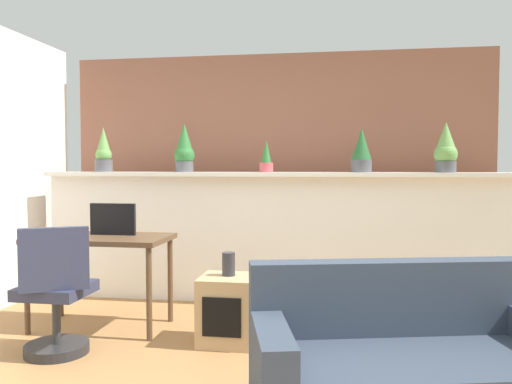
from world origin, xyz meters
The scene contains 14 objects.
divider_wall centered at (0.00, 2.00, 0.61)m, with size 4.43×0.16×1.22m, color white.
plant_shelf centered at (0.00, 1.96, 1.24)m, with size 4.43×0.34×0.04m, color white.
brick_wall_behind centered at (0.00, 2.60, 1.25)m, with size 4.43×0.10×2.50m, color #935B47.
potted_plant_0 centered at (-1.68, 1.99, 1.45)m, with size 0.17×0.17×0.45m.
potted_plant_1 centered at (-0.84, 1.99, 1.48)m, with size 0.20×0.20×0.47m.
potted_plant_2 centered at (-0.02, 1.95, 1.39)m, with size 0.13×0.13×0.31m.
potted_plant_3 centered at (0.86, 1.97, 1.46)m, with size 0.19×0.19×0.41m.
potted_plant_4 centered at (1.60, 1.94, 1.47)m, with size 0.21×0.21×0.45m.
desk centered at (-1.25, 1.00, 0.67)m, with size 1.10×0.60×0.75m.
tv_monitor centered at (-1.18, 1.08, 0.88)m, with size 0.38×0.04×0.26m, color black.
office_chair centered at (-1.27, 0.34, 0.39)m, with size 0.52×0.52×0.91m.
side_cube_shelf centered at (-0.15, 0.79, 0.25)m, with size 0.40×0.41×0.50m.
vase_on_shelf centered at (-0.15, 0.82, 0.59)m, with size 0.10×0.10×0.17m, color #2D2D33.
couch centered at (1.01, -0.30, 0.28)m, with size 1.70×1.11×0.80m.
Camera 1 is at (0.65, -2.96, 1.31)m, focal length 36.65 mm.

